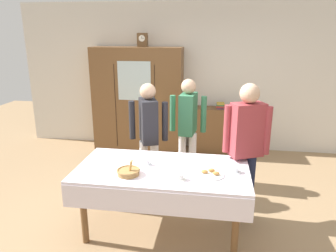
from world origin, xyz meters
The scene contains 18 objects.
ground_plane centered at (0.00, 0.00, 0.00)m, with size 12.00×12.00×0.00m, color #997A56.
back_wall centered at (0.00, 2.65, 1.35)m, with size 6.40×0.10×2.70m, color silver.
dining_table centered at (0.00, -0.23, 0.67)m, with size 1.84×0.95×0.77m.
wall_cabinet centered at (-0.90, 2.35, 0.96)m, with size 1.65×0.46×1.91m.
mantel_clock centered at (-0.79, 2.35, 2.03)m, with size 0.18×0.11×0.24m.
bookshelf_low centered at (0.63, 2.41, 0.42)m, with size 1.10×0.35×0.83m.
book_stack centered at (0.63, 2.41, 0.88)m, with size 0.16×0.21×0.10m.
tea_cup_mid_right centered at (-0.19, -0.15, 0.80)m, with size 0.13×0.13×0.06m.
tea_cup_near_left centered at (0.76, -0.20, 0.79)m, with size 0.13×0.13×0.06m.
tea_cup_near_right centered at (0.22, -0.45, 0.80)m, with size 0.13×0.13×0.06m.
bread_basket centered at (-0.31, -0.42, 0.80)m, with size 0.24×0.24×0.16m.
pastry_plate centered at (0.51, -0.30, 0.78)m, with size 0.28×0.28×0.05m.
spoon_back_edge centered at (0.67, 0.04, 0.77)m, with size 0.12×0.02×0.01m.
spoon_near_right centered at (0.28, -0.22, 0.77)m, with size 0.12×0.02×0.01m.
spoon_center centered at (0.08, -0.10, 0.77)m, with size 0.12×0.02×0.01m.
person_near_right_end centered at (0.16, 1.05, 0.93)m, with size 0.52×0.38×1.55m.
person_by_cabinet centered at (0.89, 0.20, 1.00)m, with size 0.52×0.33×1.64m.
person_behind_table_right centered at (-0.33, 0.63, 0.93)m, with size 0.52×0.41×1.54m.
Camera 1 is at (0.53, -3.25, 2.16)m, focal length 33.61 mm.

